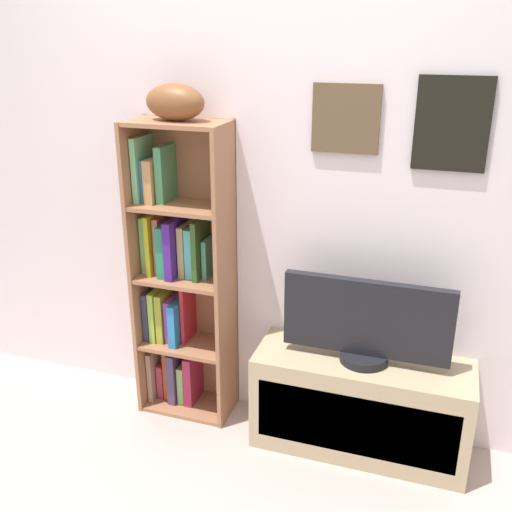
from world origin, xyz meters
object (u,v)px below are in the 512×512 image
(football, at_px, (175,102))
(television, at_px, (366,323))
(bookshelf, at_px, (178,281))
(tv_stand, at_px, (360,405))

(football, relative_size, television, 0.39)
(television, bearing_deg, bookshelf, 175.60)
(football, height_order, tv_stand, football)
(bookshelf, height_order, tv_stand, bookshelf)
(tv_stand, xyz_separation_m, television, (0.00, 0.00, 0.43))
(football, bearing_deg, bookshelf, 146.11)
(tv_stand, distance_m, television, 0.43)
(tv_stand, bearing_deg, bookshelf, 175.53)
(bookshelf, bearing_deg, television, -4.40)
(bookshelf, distance_m, football, 0.88)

